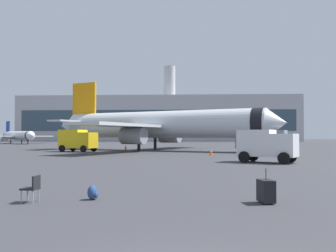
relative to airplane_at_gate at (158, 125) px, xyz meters
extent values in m
cylinder|color=silver|center=(0.22, -0.09, 0.04)|extent=(29.10, 15.22, 3.80)
cone|color=silver|center=(15.13, -6.42, 0.04)|extent=(3.62, 4.26, 3.61)
cone|color=silver|center=(-15.06, 6.40, 0.04)|extent=(4.28, 4.40, 3.42)
cylinder|color=black|center=(13.10, -5.56, 0.04)|extent=(2.80, 4.11, 3.88)
cube|color=silver|center=(2.42, 7.66, -0.26)|extent=(10.67, 16.60, 0.36)
cube|color=silver|center=(-3.83, -7.06, -0.26)|extent=(10.67, 16.60, 0.36)
cylinder|color=gray|center=(1.44, 5.36, -1.56)|extent=(3.81, 3.28, 2.20)
cylinder|color=gray|center=(-2.85, -4.76, -1.56)|extent=(3.81, 3.28, 2.20)
cube|color=orange|center=(-12.21, 5.18, 3.64)|extent=(4.19, 2.05, 6.40)
cube|color=silver|center=(-11.42, 8.33, 0.64)|extent=(4.74, 6.54, 0.24)
cube|color=silver|center=(-13.92, 2.43, 0.64)|extent=(4.74, 6.54, 0.24)
cylinder|color=black|center=(11.26, -4.78, -2.76)|extent=(0.36, 0.36, 1.80)
cylinder|color=black|center=(-0.69, 2.90, -2.76)|extent=(0.44, 0.44, 1.80)
cylinder|color=black|center=(-2.56, -1.52, -2.76)|extent=(0.44, 0.44, 1.80)
cylinder|color=white|center=(-39.43, 39.69, -1.53)|extent=(13.64, 13.76, 2.18)
cone|color=white|center=(-32.90, 33.08, -1.53)|extent=(2.44, 2.43, 2.07)
cone|color=white|center=(-46.12, 46.46, -1.53)|extent=(2.68, 2.68, 1.96)
cylinder|color=black|center=(-33.79, 33.98, -1.53)|extent=(2.14, 2.13, 2.22)
cube|color=white|center=(-36.57, 43.32, -1.71)|extent=(8.46, 8.41, 0.21)
cylinder|color=gray|center=(-37.59, 42.31, -2.45)|extent=(2.19, 2.19, 1.26)
cylinder|color=gray|center=(-42.08, 37.88, -2.45)|extent=(2.19, 2.19, 1.26)
cube|color=#193899|center=(-44.87, 45.19, 0.53)|extent=(1.92, 1.94, 3.67)
cube|color=white|center=(-43.77, 46.69, -1.19)|extent=(3.49, 3.48, 0.14)
cube|color=white|center=(-46.38, 44.11, -1.19)|extent=(3.49, 3.48, 0.14)
cylinder|color=black|center=(-34.59, 34.80, -3.14)|extent=(0.21, 0.21, 1.03)
cylinder|color=black|center=(-39.26, 41.47, -3.14)|extent=(0.25, 0.25, 1.03)
cylinder|color=black|center=(-41.22, 39.54, -3.14)|extent=(0.25, 0.25, 1.03)
cube|color=yellow|center=(-8.77, -4.97, -2.14)|extent=(2.33, 2.64, 2.04)
cube|color=#1E232D|center=(-8.10, -5.21, -1.66)|extent=(0.75, 1.89, 0.84)
cube|color=yellow|center=(-11.03, -4.15, -1.96)|extent=(3.68, 3.13, 2.40)
cylinder|color=black|center=(-8.27, -3.93, -3.21)|extent=(0.92, 0.51, 0.90)
cylinder|color=black|center=(-9.04, -6.09, -3.21)|extent=(0.92, 0.51, 0.90)
cylinder|color=black|center=(-11.43, -2.79, -3.21)|extent=(0.92, 0.51, 0.90)
cylinder|color=black|center=(-12.21, -4.95, -3.21)|extent=(0.92, 0.51, 0.90)
cube|color=gray|center=(15.33, -6.47, -2.01)|extent=(2.53, 2.88, 2.29)
cube|color=#1E232D|center=(15.98, -6.77, -1.47)|extent=(0.98, 1.99, 0.95)
cube|color=gray|center=(12.61, -5.21, -1.81)|extent=(4.93, 3.99, 2.70)
cylinder|color=black|center=(15.81, -5.31, -3.21)|extent=(0.91, 0.58, 0.90)
cylinder|color=black|center=(14.75, -7.58, -3.21)|extent=(0.91, 0.58, 0.90)
cylinder|color=black|center=(11.99, -3.54, -3.21)|extent=(0.91, 0.58, 0.90)
cylinder|color=black|center=(10.94, -5.81, -3.21)|extent=(0.91, 0.58, 0.90)
cube|color=white|center=(11.58, -23.09, -2.27)|extent=(2.51, 2.61, 1.78)
cube|color=#1E232D|center=(12.24, -23.46, -1.85)|extent=(0.95, 1.61, 0.74)
cube|color=white|center=(9.67, -22.01, -2.11)|extent=(3.28, 3.04, 2.10)
cylinder|color=black|center=(12.29, -22.28, -3.21)|extent=(0.89, 0.63, 0.90)
cylinder|color=black|center=(11.26, -24.12, -3.21)|extent=(0.89, 0.63, 0.90)
cylinder|color=black|center=(9.61, -20.78, -3.21)|extent=(0.89, 0.63, 0.90)
cylinder|color=black|center=(8.58, -22.61, -3.21)|extent=(0.89, 0.63, 0.90)
cube|color=#F2590C|center=(11.29, -4.39, -3.64)|extent=(0.44, 0.44, 0.04)
cone|color=#F2590C|center=(11.29, -4.39, -3.30)|extent=(0.36, 0.36, 0.63)
cylinder|color=white|center=(11.29, -4.39, -3.27)|extent=(0.23, 0.23, 0.10)
cube|color=#F2590C|center=(-4.78, 0.57, -3.64)|extent=(0.44, 0.44, 0.04)
cone|color=#F2590C|center=(-4.78, 0.57, -3.23)|extent=(0.36, 0.36, 0.77)
cylinder|color=white|center=(-4.78, 0.57, -3.19)|extent=(0.23, 0.23, 0.10)
cube|color=#F2590C|center=(6.72, -11.63, -3.64)|extent=(0.44, 0.44, 0.04)
cone|color=#F2590C|center=(6.72, -11.63, -3.30)|extent=(0.36, 0.36, 0.63)
cylinder|color=white|center=(6.72, -11.63, -3.27)|extent=(0.23, 0.23, 0.10)
cube|color=black|center=(6.58, -39.76, -3.27)|extent=(0.51, 0.70, 0.70)
cylinder|color=black|center=(6.58, -39.76, -2.74)|extent=(0.02, 0.02, 0.36)
cylinder|color=black|center=(6.54, -39.54, -3.62)|extent=(0.08, 0.04, 0.08)
cylinder|color=black|center=(6.62, -39.98, -3.62)|extent=(0.08, 0.04, 0.08)
ellipsoid|color=navy|center=(0.91, -39.39, -3.42)|extent=(0.32, 0.40, 0.48)
ellipsoid|color=navy|center=(1.05, -39.39, -3.49)|extent=(0.12, 0.28, 0.24)
cube|color=black|center=(-0.96, -39.99, -3.22)|extent=(0.51, 0.51, 0.06)
cube|color=black|center=(-0.75, -40.01, -3.00)|extent=(0.09, 0.48, 0.40)
cylinder|color=#999EA5|center=(-1.16, -40.17, -3.44)|extent=(0.04, 0.04, 0.44)
cylinder|color=#999EA5|center=(-1.13, -39.79, -3.44)|extent=(0.04, 0.04, 0.44)
cylinder|color=#999EA5|center=(-0.78, -40.20, -3.44)|extent=(0.04, 0.04, 0.44)
cylinder|color=#999EA5|center=(-0.75, -39.82, -3.44)|extent=(0.04, 0.04, 0.44)
cube|color=#B2B2B7|center=(-6.72, 86.22, 4.63)|extent=(102.45, 20.85, 16.57)
cube|color=#334756|center=(-6.72, 75.75, 3.80)|extent=(97.33, 0.10, 7.46)
cylinder|color=#B2B2B7|center=(-2.51, 86.22, 18.91)|extent=(4.40, 4.40, 12.00)
camera|label=1|loc=(4.07, -51.40, -1.51)|focal=38.72mm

